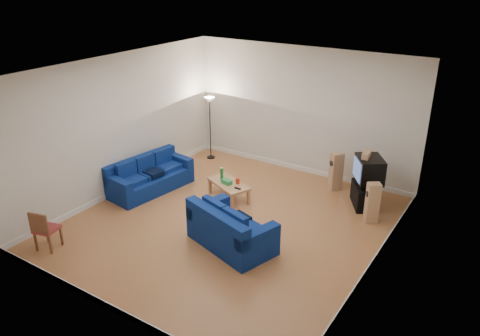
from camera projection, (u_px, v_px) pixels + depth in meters
The scene contains 16 objects.
room at pixel (229, 154), 9.14m from camera, with size 6.01×6.51×3.21m.
sofa_three_seat at pixel (149, 178), 11.11m from camera, with size 1.15×2.13×0.78m.
sofa_loveseat at pixel (230, 232), 8.82m from camera, with size 1.87×1.38×0.84m.
coffee_table at pixel (229, 185), 10.66m from camera, with size 1.19×0.92×0.39m.
bottle at pixel (222, 174), 10.72m from camera, with size 0.07×0.07×0.31m, color #197233.
tissue_box at pixel (227, 182), 10.58m from camera, with size 0.24×0.13×0.10m, color green.
red_canister at pixel (238, 181), 10.58m from camera, with size 0.09×0.09×0.13m, color red.
remote at pixel (238, 188), 10.35m from camera, with size 0.16×0.05×0.02m, color black.
tv_stand at pixel (364, 195), 10.36m from camera, with size 0.81×0.45×0.50m, color black.
av_receiver at pixel (369, 183), 10.26m from camera, with size 0.46×0.38×0.11m, color black.
television at pixel (369, 169), 10.12m from camera, with size 0.82×0.87×0.54m.
centre_speaker at pixel (366, 155), 10.01m from camera, with size 0.36×0.14×0.13m, color tan.
speaker_left at pixel (336, 171), 11.05m from camera, with size 0.34×0.35×0.93m.
speaker_right at pixel (372, 203), 9.63m from camera, with size 0.33×0.32×0.88m.
floor_lamp at pixel (210, 108), 12.49m from camera, with size 0.30×0.30×1.73m.
dining_chair at pixel (44, 228), 8.66m from camera, with size 0.48×0.48×0.82m.
Camera 1 is at (4.79, -7.02, 4.93)m, focal length 35.00 mm.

